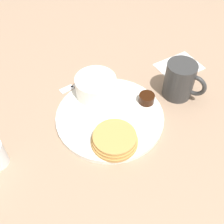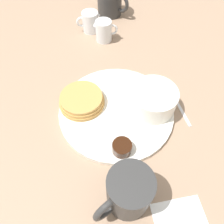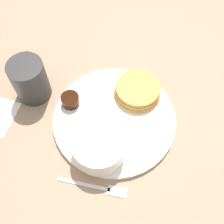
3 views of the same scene
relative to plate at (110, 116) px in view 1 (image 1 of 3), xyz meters
The scene contains 9 objects.
ground_plane 0.01m from the plate, ahead, with size 4.00×4.00×0.00m, color #9E7F66.
plate is the anchor object (origin of this frame).
pancake_stack 0.09m from the plate, 58.60° to the left, with size 0.11×0.11×0.03m.
bowl 0.09m from the plate, 103.40° to the right, with size 0.11×0.11×0.05m.
syrup_cup 0.11m from the plate, 166.60° to the left, with size 0.04×0.04×0.02m.
butter_ramekin 0.11m from the plate, 112.40° to the right, with size 0.04×0.04×0.04m.
coffee_mug 0.21m from the plate, 165.79° to the left, with size 0.08×0.11×0.10m.
fork 0.16m from the plate, 92.29° to the right, with size 0.15×0.02×0.00m.
napkin 0.30m from the plate, behind, with size 0.14×0.12×0.00m.
Camera 1 is at (0.29, 0.37, 0.56)m, focal length 45.00 mm.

